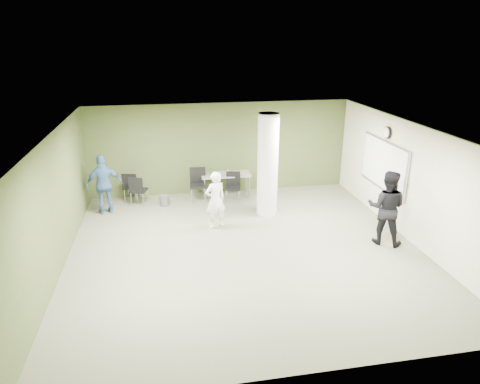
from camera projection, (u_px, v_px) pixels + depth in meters
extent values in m
plane|color=#5C5C48|center=(245.00, 249.00, 9.97)|extent=(8.00, 8.00, 0.00)
plane|color=white|center=(246.00, 131.00, 9.00)|extent=(8.00, 8.00, 0.00)
cube|color=#464F25|center=(221.00, 149.00, 13.18)|extent=(8.00, 2.80, 0.02)
cube|color=#464F25|center=(55.00, 205.00, 8.82)|extent=(0.02, 8.00, 2.80)
cube|color=beige|center=(410.00, 183.00, 10.15)|extent=(0.02, 8.00, 2.80)
cylinder|color=silver|center=(268.00, 165.00, 11.50)|extent=(0.56, 0.56, 2.80)
cube|color=silver|center=(384.00, 164.00, 11.21)|extent=(0.04, 2.30, 1.30)
cube|color=white|center=(383.00, 164.00, 11.21)|extent=(0.02, 2.20, 1.20)
cylinder|color=black|center=(387.00, 133.00, 10.92)|extent=(0.05, 0.32, 0.32)
cylinder|color=white|center=(386.00, 133.00, 10.91)|extent=(0.02, 0.26, 0.26)
cube|color=gray|center=(226.00, 175.00, 13.02)|extent=(1.51, 0.67, 0.04)
cylinder|color=silver|center=(205.00, 190.00, 12.79)|extent=(0.04, 0.04, 0.68)
cylinder|color=silver|center=(249.00, 187.00, 13.01)|extent=(0.04, 0.04, 0.68)
cylinder|color=silver|center=(203.00, 184.00, 13.28)|extent=(0.04, 0.04, 0.68)
cylinder|color=silver|center=(246.00, 182.00, 13.49)|extent=(0.04, 0.04, 0.68)
cylinder|color=#1F4E1A|center=(211.00, 172.00, 12.79)|extent=(0.07, 0.07, 0.25)
cylinder|color=#B2B2B7|center=(228.00, 173.00, 12.82)|extent=(0.06, 0.06, 0.18)
cylinder|color=#4C4C4C|center=(164.00, 200.00, 12.48)|extent=(0.27, 0.27, 0.31)
cube|color=black|center=(132.00, 187.00, 12.73)|extent=(0.55, 0.55, 0.05)
cube|color=black|center=(129.00, 181.00, 12.45)|extent=(0.43, 0.14, 0.44)
cylinder|color=silver|center=(141.00, 192.00, 12.97)|extent=(0.02, 0.02, 0.42)
cylinder|color=silver|center=(129.00, 192.00, 13.00)|extent=(0.02, 0.02, 0.42)
cylinder|color=silver|center=(137.00, 196.00, 12.62)|extent=(0.02, 0.02, 0.42)
cylinder|color=silver|center=(125.00, 196.00, 12.65)|extent=(0.02, 0.02, 0.42)
cube|color=black|center=(139.00, 190.00, 12.47)|extent=(0.55, 0.55, 0.05)
cube|color=black|center=(136.00, 185.00, 12.20)|extent=(0.41, 0.16, 0.43)
cylinder|color=silver|center=(147.00, 196.00, 12.69)|extent=(0.02, 0.02, 0.41)
cylinder|color=silver|center=(136.00, 195.00, 12.73)|extent=(0.02, 0.02, 0.41)
cylinder|color=silver|center=(143.00, 200.00, 12.35)|extent=(0.02, 0.02, 0.41)
cylinder|color=silver|center=(131.00, 200.00, 12.40)|extent=(0.02, 0.02, 0.41)
cube|color=black|center=(198.00, 186.00, 12.72)|extent=(0.52, 0.52, 0.05)
cube|color=black|center=(198.00, 175.00, 12.83)|extent=(0.47, 0.07, 0.48)
cylinder|color=silver|center=(192.00, 196.00, 12.59)|extent=(0.02, 0.02, 0.46)
cylinder|color=silver|center=(206.00, 196.00, 12.64)|extent=(0.02, 0.02, 0.46)
cylinder|color=silver|center=(192.00, 191.00, 12.97)|extent=(0.02, 0.02, 0.46)
cylinder|color=silver|center=(205.00, 191.00, 13.01)|extent=(0.02, 0.02, 0.46)
cube|color=black|center=(233.00, 188.00, 12.68)|extent=(0.53, 0.53, 0.05)
cube|color=black|center=(233.00, 178.00, 12.78)|extent=(0.42, 0.13, 0.43)
cylinder|color=silver|center=(226.00, 197.00, 12.60)|extent=(0.02, 0.02, 0.41)
cylinder|color=silver|center=(238.00, 197.00, 12.58)|extent=(0.02, 0.02, 0.41)
cylinder|color=silver|center=(227.00, 193.00, 12.93)|extent=(0.02, 0.02, 0.41)
cylinder|color=silver|center=(239.00, 193.00, 12.91)|extent=(0.02, 0.02, 0.41)
imported|color=white|center=(215.00, 200.00, 10.86)|extent=(0.64, 0.53, 1.50)
imported|color=black|center=(386.00, 208.00, 9.99)|extent=(1.11, 1.05, 1.80)
imported|color=#395D8D|center=(104.00, 185.00, 11.72)|extent=(1.05, 0.65, 1.67)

